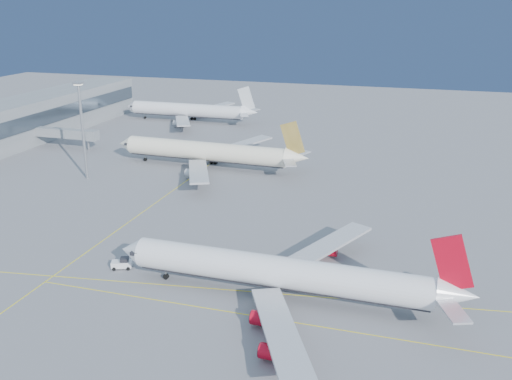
% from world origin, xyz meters
% --- Properties ---
extents(ground, '(500.00, 500.00, 0.00)m').
position_xyz_m(ground, '(0.00, 0.00, 0.00)').
color(ground, slate).
rests_on(ground, ground).
extents(terminal, '(18.40, 110.00, 15.00)m').
position_xyz_m(terminal, '(-114.93, 85.00, 7.51)').
color(terminal, gray).
rests_on(terminal, ground).
extents(jet_bridge, '(23.60, 3.60, 6.90)m').
position_xyz_m(jet_bridge, '(-93.11, 72.00, 5.17)').
color(jet_bridge, gray).
rests_on(jet_bridge, ground).
extents(taxiway_lines, '(118.86, 140.00, 0.02)m').
position_xyz_m(taxiway_lines, '(-14.71, 6.34, 0.01)').
color(taxiway_lines, yellow).
rests_on(taxiway_lines, ground).
extents(airliner_virgin, '(62.50, 56.27, 15.45)m').
position_xyz_m(airliner_virgin, '(3.21, -6.79, 4.66)').
color(airliner_virgin, white).
rests_on(airliner_virgin, ground).
extents(airliner_etihad, '(62.33, 57.63, 16.28)m').
position_xyz_m(airliner_etihad, '(-38.67, 64.25, 4.96)').
color(airliner_etihad, '#EEE6CB').
rests_on(airliner_etihad, ground).
extents(airliner_third, '(59.37, 54.95, 15.98)m').
position_xyz_m(airliner_third, '(-71.62, 125.84, 4.84)').
color(airliner_third, white).
rests_on(airliner_third, ground).
extents(pushback_tug, '(4.25, 3.38, 2.15)m').
position_xyz_m(pushback_tug, '(-29.34, -4.83, 1.00)').
color(pushback_tug, white).
rests_on(pushback_tug, ground).
extents(light_mast, '(2.38, 2.38, 27.52)m').
position_xyz_m(light_mast, '(-68.06, 43.29, 16.24)').
color(light_mast, gray).
rests_on(light_mast, ground).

